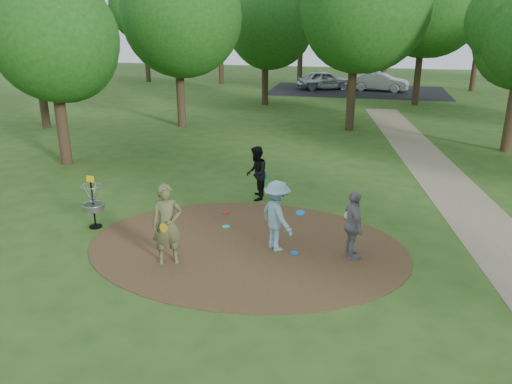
# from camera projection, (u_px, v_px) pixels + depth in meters

# --- Properties ---
(ground) EXTENTS (100.00, 100.00, 0.00)m
(ground) POSITION_uv_depth(u_px,v_px,m) (246.00, 246.00, 13.06)
(ground) COLOR #2D5119
(ground) RESTS_ON ground
(dirt_clearing) EXTENTS (8.40, 8.40, 0.02)m
(dirt_clearing) POSITION_uv_depth(u_px,v_px,m) (246.00, 246.00, 13.06)
(dirt_clearing) COLOR #47301C
(dirt_clearing) RESTS_ON ground
(footpath) EXTENTS (7.55, 39.89, 0.01)m
(footpath) POSITION_uv_depth(u_px,v_px,m) (495.00, 238.00, 13.57)
(footpath) COLOR #8C7A5B
(footpath) RESTS_ON ground
(parking_lot) EXTENTS (14.00, 8.00, 0.01)m
(parking_lot) POSITION_uv_depth(u_px,v_px,m) (357.00, 91.00, 40.27)
(parking_lot) COLOR black
(parking_lot) RESTS_ON ground
(player_observer_with_disc) EXTENTS (0.87, 0.75, 2.01)m
(player_observer_with_disc) POSITION_uv_depth(u_px,v_px,m) (167.00, 225.00, 11.88)
(player_observer_with_disc) COLOR brown
(player_observer_with_disc) RESTS_ON ground
(player_throwing_with_disc) EXTENTS (1.37, 1.34, 1.85)m
(player_throwing_with_disc) POSITION_uv_depth(u_px,v_px,m) (277.00, 216.00, 12.61)
(player_throwing_with_disc) COLOR #8BBBD0
(player_throwing_with_disc) RESTS_ON ground
(player_walking_with_disc) EXTENTS (0.78, 0.94, 1.77)m
(player_walking_with_disc) POSITION_uv_depth(u_px,v_px,m) (256.00, 173.00, 16.17)
(player_walking_with_disc) COLOR black
(player_walking_with_disc) RESTS_ON ground
(player_waiting_with_disc) EXTENTS (0.79, 1.12, 1.77)m
(player_waiting_with_disc) POSITION_uv_depth(u_px,v_px,m) (353.00, 225.00, 12.16)
(player_waiting_with_disc) COLOR gray
(player_waiting_with_disc) RESTS_ON ground
(disc_ground_cyan) EXTENTS (0.22, 0.22, 0.02)m
(disc_ground_cyan) POSITION_uv_depth(u_px,v_px,m) (226.00, 227.00, 14.23)
(disc_ground_cyan) COLOR #19CBB3
(disc_ground_cyan) RESTS_ON dirt_clearing
(disc_ground_blue) EXTENTS (0.22, 0.22, 0.02)m
(disc_ground_blue) POSITION_uv_depth(u_px,v_px,m) (294.00, 253.00, 12.64)
(disc_ground_blue) COLOR blue
(disc_ground_blue) RESTS_ON dirt_clearing
(disc_ground_red) EXTENTS (0.22, 0.22, 0.02)m
(disc_ground_red) POSITION_uv_depth(u_px,v_px,m) (226.00, 213.00, 15.22)
(disc_ground_red) COLOR red
(disc_ground_red) RESTS_ON dirt_clearing
(car_left) EXTENTS (4.74, 3.08, 1.50)m
(car_left) POSITION_uv_depth(u_px,v_px,m) (325.00, 80.00, 40.90)
(car_left) COLOR #B3B7BB
(car_left) RESTS_ON ground
(car_right) EXTENTS (4.67, 2.26, 1.48)m
(car_right) POSITION_uv_depth(u_px,v_px,m) (380.00, 82.00, 39.95)
(car_right) COLOR #B2B5BB
(car_right) RESTS_ON ground
(disc_golf_basket) EXTENTS (0.63, 0.63, 1.54)m
(disc_golf_basket) POSITION_uv_depth(u_px,v_px,m) (92.00, 198.00, 13.97)
(disc_golf_basket) COLOR black
(disc_golf_basket) RESTS_ON ground
(tree_ring) EXTENTS (37.18, 45.40, 9.42)m
(tree_ring) POSITION_uv_depth(u_px,v_px,m) (389.00, 26.00, 20.38)
(tree_ring) COLOR #332316
(tree_ring) RESTS_ON ground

